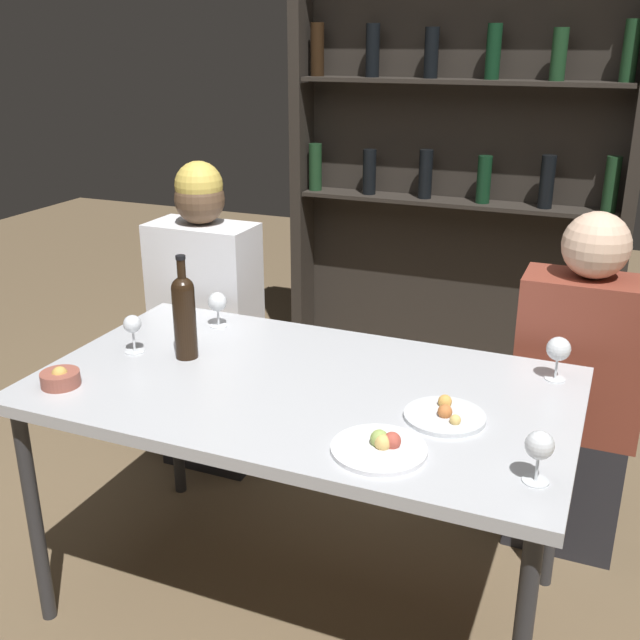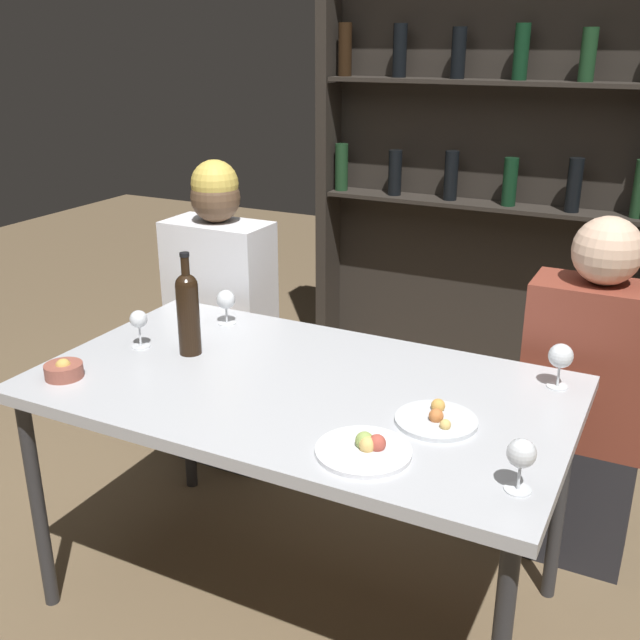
% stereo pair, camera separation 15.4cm
% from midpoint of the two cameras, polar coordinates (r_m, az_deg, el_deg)
% --- Properties ---
extents(ground_plane, '(10.00, 10.00, 0.00)m').
position_cam_midpoint_polar(ground_plane, '(2.59, -3.01, -20.45)').
color(ground_plane, brown).
extents(dining_table, '(1.54, 0.88, 0.77)m').
position_cam_midpoint_polar(dining_table, '(2.19, -3.36, -6.26)').
color(dining_table, '#B7BABF').
rests_on(dining_table, ground_plane).
extents(wine_rack_wall, '(1.67, 0.21, 2.35)m').
position_cam_midpoint_polar(wine_rack_wall, '(3.76, 9.30, 12.96)').
color(wine_rack_wall, '#28231E').
rests_on(wine_rack_wall, ground_plane).
extents(wine_bottle, '(0.07, 0.07, 0.33)m').
position_cam_midpoint_polar(wine_bottle, '(2.34, -12.18, 0.50)').
color(wine_bottle, black).
rests_on(wine_bottle, dining_table).
extents(wine_glass_0, '(0.07, 0.07, 0.13)m').
position_cam_midpoint_polar(wine_glass_0, '(2.23, 15.85, -2.25)').
color(wine_glass_0, silver).
rests_on(wine_glass_0, dining_table).
extents(wine_glass_1, '(0.07, 0.07, 0.13)m').
position_cam_midpoint_polar(wine_glass_1, '(1.72, 13.90, -9.44)').
color(wine_glass_1, silver).
rests_on(wine_glass_1, dining_table).
extents(wine_glass_2, '(0.06, 0.06, 0.12)m').
position_cam_midpoint_polar(wine_glass_2, '(2.43, -15.87, -0.48)').
color(wine_glass_2, silver).
rests_on(wine_glass_2, dining_table).
extents(wine_glass_3, '(0.07, 0.07, 0.12)m').
position_cam_midpoint_polar(wine_glass_3, '(2.59, -9.52, 1.26)').
color(wine_glass_3, silver).
rests_on(wine_glass_3, dining_table).
extents(food_plate_0, '(0.22, 0.22, 0.04)m').
position_cam_midpoint_polar(food_plate_0, '(1.99, 7.31, -7.22)').
color(food_plate_0, silver).
rests_on(food_plate_0, dining_table).
extents(food_plate_1, '(0.23, 0.23, 0.05)m').
position_cam_midpoint_polar(food_plate_1, '(1.83, 2.19, -9.68)').
color(food_plate_1, white).
rests_on(food_plate_1, dining_table).
extents(snack_bowl, '(0.11, 0.11, 0.06)m').
position_cam_midpoint_polar(snack_bowl, '(2.29, -21.02, -4.18)').
color(snack_bowl, '#995142').
rests_on(snack_bowl, dining_table).
extents(seated_person_left, '(0.42, 0.22, 1.28)m').
position_cam_midpoint_polar(seated_person_left, '(3.06, -10.04, -0.60)').
color(seated_person_left, '#26262B').
rests_on(seated_person_left, ground_plane).
extents(seated_person_right, '(0.41, 0.22, 1.21)m').
position_cam_midpoint_polar(seated_person_right, '(2.65, 17.34, -5.75)').
color(seated_person_right, '#26262B').
rests_on(seated_person_right, ground_plane).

